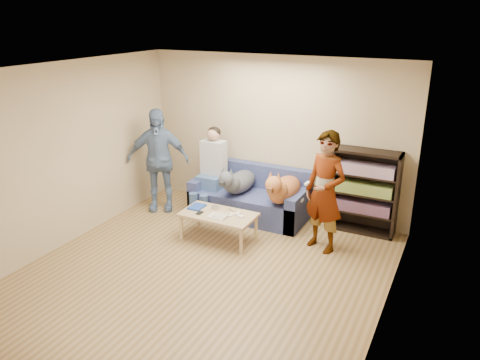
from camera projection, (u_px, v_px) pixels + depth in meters
The scene contains 27 objects.
ground at pixel (198, 278), 6.01m from camera, with size 5.00×5.00×0.00m, color brown.
ceiling at pixel (191, 72), 5.13m from camera, with size 5.00×5.00×0.00m, color white.
wall_back at pixel (275, 136), 7.67m from camera, with size 4.50×4.50×0.00m, color tan.
wall_front at pixel (17, 287), 3.46m from camera, with size 4.50×4.50×0.00m, color tan.
wall_left at pixel (57, 158), 6.51m from camera, with size 5.00×5.00×0.00m, color tan.
wall_right at pixel (389, 218), 4.62m from camera, with size 5.00×5.00×0.00m, color tan.
blanket at pixel (292, 199), 7.24m from camera, with size 0.38×0.32×0.13m, color #A9A9AD.
person_standing_right at pixel (325, 192), 6.48m from camera, with size 0.63×0.42×1.73m, color gray.
person_standing_left at pixel (158, 160), 7.84m from camera, with size 1.03×0.43×1.76m, color #6C84AE.
held_controller at pixel (307, 183), 6.34m from camera, with size 0.04×0.12×0.03m, color silver.
notebook_blue at pixel (197, 207), 7.09m from camera, with size 0.20×0.26×0.03m, color #1C3C9C.
papers at pixel (218, 216), 6.78m from camera, with size 0.26×0.20×0.01m, color silver.
magazine at pixel (220, 215), 6.78m from camera, with size 0.22×0.17×0.01m, color #B3AC8F.
camera_silver at pixel (215, 208), 7.03m from camera, with size 0.11×0.06×0.05m, color #B2B1B6.
controller_a at pixel (238, 214), 6.85m from camera, with size 0.04×0.13×0.03m, color silver.
controller_b at pixel (241, 217), 6.75m from camera, with size 0.09×0.06×0.03m, color white.
headphone_cup_a at pixel (230, 216), 6.78m from camera, with size 0.07×0.07×0.02m, color silver.
headphone_cup_b at pixel (232, 214), 6.85m from camera, with size 0.07×0.07×0.02m, color white.
pen_orange at pixel (212, 217), 6.76m from camera, with size 0.01×0.01×0.14m, color #CE511D.
pen_black at pixel (231, 210), 6.99m from camera, with size 0.01×0.01×0.14m, color black.
wallet at pixel (200, 213), 6.89m from camera, with size 0.07×0.12×0.01m, color black.
sofa at pixel (251, 199), 7.78m from camera, with size 1.90×0.85×0.82m.
person_seated at pixel (211, 168), 7.79m from camera, with size 0.40×0.73×1.47m.
dog_gray at pixel (238, 182), 7.59m from camera, with size 0.38×1.23×0.55m.
dog_tan at pixel (283, 189), 7.22m from camera, with size 0.42×1.17×0.61m.
coffee_table at pixel (218, 216), 6.90m from camera, with size 1.10×0.60×0.42m.
bookshelf at pixel (365, 190), 7.09m from camera, with size 1.00×0.34×1.30m.
Camera 1 is at (2.82, -4.43, 3.22)m, focal length 35.00 mm.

